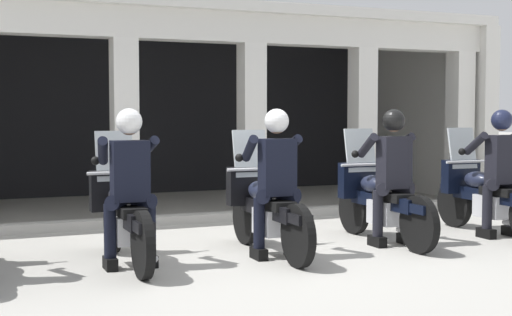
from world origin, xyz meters
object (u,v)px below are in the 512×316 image
object	(u,v)px
police_officer_left	(129,174)
motorcycle_center	(265,208)
police_officer_right	(392,165)
police_officer_center	(276,170)
police_officer_far_right	(500,162)
motorcycle_right	(379,200)
motorcycle_far_right	(484,195)
motorcycle_left	(124,214)

from	to	relation	value
police_officer_left	motorcycle_center	bearing A→B (deg)	9.70
police_officer_right	police_officer_left	bearing A→B (deg)	-170.79
police_officer_center	motorcycle_center	bearing A→B (deg)	89.54
police_officer_center	police_officer_far_right	world-z (taller)	same
police_officer_center	police_officer_right	distance (m)	1.55
motorcycle_right	motorcycle_far_right	distance (m)	1.54
police_officer_left	motorcycle_center	xyz separation A→B (m)	(1.55, 0.18, -0.44)
police_officer_left	police_officer_far_right	world-z (taller)	same
police_officer_center	motorcycle_right	world-z (taller)	police_officer_center
police_officer_center	police_officer_right	world-z (taller)	same
motorcycle_center	police_officer_center	size ratio (longest dim) A/B	1.29
police_officer_far_right	police_officer_center	bearing A→B (deg)	-172.91
motorcycle_far_right	police_officer_center	bearing A→B (deg)	-167.69
police_officer_left	motorcycle_right	distance (m)	3.14
motorcycle_left	motorcycle_center	xyz separation A→B (m)	(1.54, -0.10, 0.00)
police_officer_center	motorcycle_far_right	xyz separation A→B (m)	(3.09, 0.39, -0.44)
motorcycle_left	police_officer_center	size ratio (longest dim) A/B	1.29
police_officer_center	motorcycle_far_right	world-z (taller)	police_officer_center
motorcycle_left	motorcycle_right	size ratio (longest dim) A/B	1.00
police_officer_right	motorcycle_left	bearing A→B (deg)	-176.05
police_officer_left	police_officer_right	bearing A→B (deg)	3.67
motorcycle_far_right	motorcycle_right	bearing A→B (deg)	-176.24
motorcycle_far_right	police_officer_far_right	bearing A→B (deg)	-85.06
motorcycle_left	police_officer_center	bearing A→B (deg)	-11.03
motorcycle_right	motorcycle_far_right	world-z (taller)	same
motorcycle_left	motorcycle_right	xyz separation A→B (m)	(3.09, 0.04, 0.00)
police_officer_right	motorcycle_center	bearing A→B (deg)	-176.85
police_officer_center	police_officer_far_right	bearing A→B (deg)	1.70
police_officer_center	police_officer_far_right	size ratio (longest dim) A/B	1.00
motorcycle_center	police_officer_far_right	size ratio (longest dim) A/B	1.29
police_officer_left	motorcycle_far_right	distance (m)	4.66
police_officer_center	police_officer_far_right	distance (m)	3.09
police_officer_left	police_officer_right	world-z (taller)	same
motorcycle_right	police_officer_far_right	xyz separation A→B (m)	(1.54, -0.32, 0.44)
motorcycle_center	motorcycle_right	size ratio (longest dim) A/B	1.00
motorcycle_far_right	police_officer_far_right	xyz separation A→B (m)	(-0.00, -0.28, 0.44)
motorcycle_far_right	police_officer_far_right	size ratio (longest dim) A/B	1.29
motorcycle_right	police_officer_right	world-z (taller)	police_officer_right
police_officer_far_right	motorcycle_center	bearing A→B (deg)	-178.17
motorcycle_center	police_officer_center	world-z (taller)	police_officer_center
motorcycle_right	police_officer_far_right	world-z (taller)	police_officer_far_right
motorcycle_center	motorcycle_far_right	distance (m)	3.09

